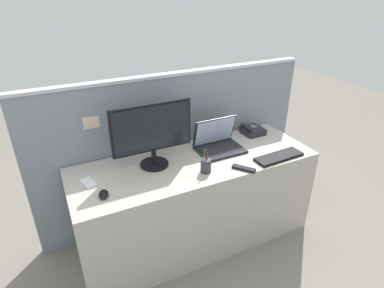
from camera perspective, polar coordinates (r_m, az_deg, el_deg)
The scene contains 11 objects.
ground_plane at distance 2.88m, azimuth 0.46°, elevation -15.97°, with size 10.00×10.00×0.00m, color slate.
desk at distance 2.63m, azimuth 0.49°, elevation -10.04°, with size 1.86×0.66×0.75m, color #ADA89E.
cubicle_divider at distance 2.76m, azimuth -2.94°, elevation -0.92°, with size 2.36×0.07×1.33m.
desktop_monitor at distance 2.27m, azimuth -7.09°, elevation 2.22°, with size 0.59×0.21×0.47m.
laptop at distance 2.58m, azimuth 4.60°, elevation 0.38°, with size 0.36×0.27×0.25m.
desk_phone at distance 2.89m, azimuth 10.60°, elevation 2.40°, with size 0.18×0.17×0.09m.
keyboard_main at distance 2.55m, azimuth 15.13°, elevation -2.18°, with size 0.40×0.13×0.02m, color black.
computer_mouse_right_hand at distance 2.12m, azimuth -15.40°, elevation -8.57°, with size 0.06×0.10×0.03m, color black.
pen_cup at distance 2.27m, azimuth 2.53°, elevation -3.81°, with size 0.08×0.08×0.18m.
cell_phone_white_slab at distance 2.28m, azimuth -17.90°, elevation -6.53°, with size 0.07×0.13×0.01m, color silver.
tv_remote at distance 2.34m, azimuth 9.17°, elevation -4.31°, with size 0.04×0.17×0.02m, color black.
Camera 1 is at (-0.94, -1.87, 1.97)m, focal length 30.10 mm.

